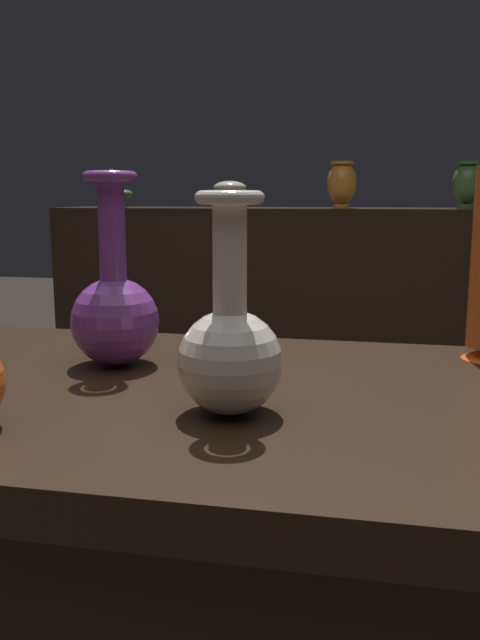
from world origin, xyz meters
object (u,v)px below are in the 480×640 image
Objects in this scene: shelf_vase_center at (342,183)px; shelf_vase_right at (468,183)px; vase_right_accent at (115,308)px; vase_centerpiece at (234,346)px; shelf_vase_far_left at (123,194)px; shelf_vase_left at (230,188)px.

shelf_vase_right is (0.52, 0.01, -0.00)m from shelf_vase_center.
shelf_vase_right reaches higher than vase_right_accent.
vase_centerpiece is at bearing -40.25° from vase_right_accent.
shelf_vase_center is at bearing 90.10° from vase_centerpiece.
shelf_vase_center reaches higher than shelf_vase_far_left.
shelf_vase_left is (-1.04, 0.10, -0.02)m from shelf_vase_right.
shelf_vase_center is at bearing -5.07° from shelf_vase_far_left.
vase_right_accent is (-0.22, 0.18, 0.00)m from vase_centerpiece.
vase_right_accent is at bearing 139.75° from vase_centerpiece.
shelf_vase_far_left is (-1.04, 0.09, -0.05)m from shelf_vase_center.
shelf_vase_center is 1.30× the size of shelf_vase_left.
shelf_vase_center is at bearing -12.12° from shelf_vase_left.
vase_centerpiece is 1.29× the size of shelf_vase_right.
shelf_vase_left is at bearing 102.58° from vase_centerpiece.
shelf_vase_center reaches higher than vase_centerpiece.
vase_centerpiece is at bearing -77.42° from shelf_vase_left.
shelf_vase_left is (0.52, 0.02, 0.03)m from shelf_vase_far_left.
shelf_vase_left is (-0.31, 2.17, 0.19)m from vase_right_accent.
shelf_vase_left is at bearing 2.13° from shelf_vase_far_left.
shelf_vase_far_left is 1.56m from shelf_vase_right.
vase_centerpiece is 2.32m from shelf_vase_right.
shelf_vase_left is (-0.52, 2.35, 0.20)m from vase_centerpiece.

